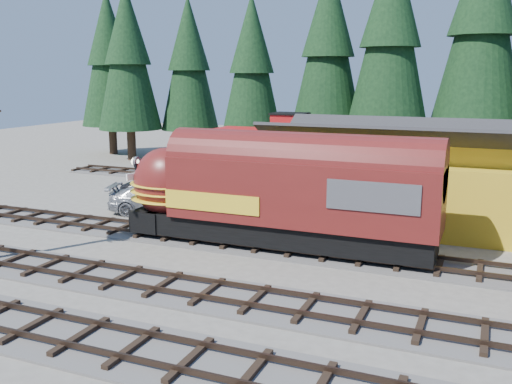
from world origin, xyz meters
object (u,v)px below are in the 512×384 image
at_px(depot, 394,167).
at_px(caboose, 278,152).
at_px(pickup_truck_a, 170,189).
at_px(locomotive, 268,197).
at_px(pickup_truck_b, 160,199).

bearing_deg(depot, caboose, 140.48).
xyz_separation_m(depot, pickup_truck_a, (-13.17, -0.11, -2.17)).
xyz_separation_m(depot, caboose, (-9.09, 7.50, -0.64)).
distance_m(locomotive, pickup_truck_b, 8.77).
xyz_separation_m(caboose, pickup_truck_a, (-4.08, -7.61, -1.53)).
height_order(locomotive, pickup_truck_b, locomotive).
bearing_deg(caboose, locomotive, -71.14).
bearing_deg(pickup_truck_b, locomotive, -131.12).
relative_size(caboose, pickup_truck_a, 1.55).
bearing_deg(depot, pickup_truck_b, -166.66).
height_order(depot, locomotive, depot).
relative_size(pickup_truck_a, pickup_truck_b, 1.02).
bearing_deg(pickup_truck_b, caboose, -32.75).
height_order(depot, pickup_truck_a, depot).
height_order(depot, caboose, depot).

